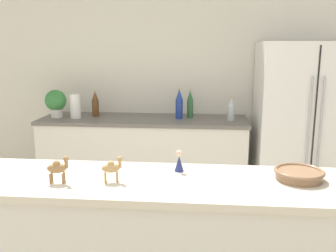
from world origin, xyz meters
TOP-DOWN VIEW (x-y plane):
  - wall_back at (0.00, 2.73)m, footprint 8.00×0.06m
  - back_counter at (-0.36, 2.40)m, footprint 2.11×0.63m
  - refrigerator at (1.23, 2.34)m, footprint 0.91×0.70m
  - potted_plant at (-1.26, 2.36)m, footprint 0.22×0.22m
  - paper_towel_roll at (-1.05, 2.34)m, footprint 0.11×0.11m
  - back_bottle_0 at (0.12, 2.48)m, footprint 0.06×0.06m
  - back_bottle_1 at (-0.88, 2.46)m, footprint 0.07×0.07m
  - back_bottle_2 at (0.52, 2.34)m, footprint 0.07×0.07m
  - back_bottle_3 at (0.01, 2.41)m, footprint 0.07×0.07m
  - fruit_bowl at (0.72, 0.46)m, footprint 0.24×0.24m
  - camel_figurine at (-0.44, 0.31)m, footprint 0.11×0.06m
  - camel_figurine_second at (-0.19, 0.35)m, footprint 0.10×0.07m
  - wise_man_figurine_purple at (0.13, 0.54)m, footprint 0.05×0.05m

SIDE VIEW (x-z plane):
  - back_counter at x=-0.36m, z-range 0.00..0.92m
  - refrigerator at x=1.23m, z-range 0.00..1.68m
  - fruit_bowl at x=0.72m, z-range 1.00..1.05m
  - back_bottle_2 at x=0.52m, z-range 0.91..1.15m
  - paper_towel_roll at x=-1.05m, z-range 0.92..1.16m
  - wise_man_figurine_purple at x=0.13m, z-range 0.99..1.10m
  - back_bottle_1 at x=-0.88m, z-range 0.91..1.18m
  - back_bottle_0 at x=0.12m, z-range 0.91..1.20m
  - back_bottle_3 at x=0.01m, z-range 0.91..1.22m
  - camel_figurine_second at x=-0.19m, z-range 1.01..1.13m
  - camel_figurine at x=-0.44m, z-range 1.01..1.14m
  - potted_plant at x=-1.26m, z-range 0.93..1.22m
  - wall_back at x=0.00m, z-range 0.00..2.55m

